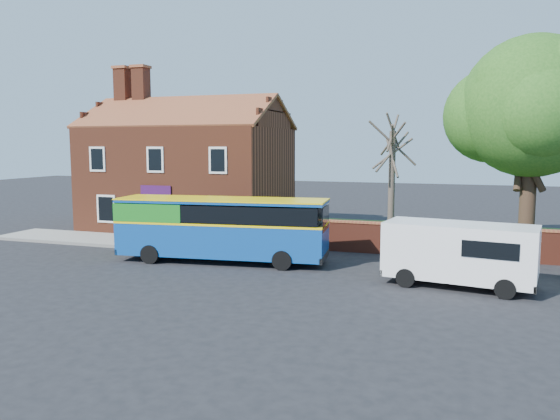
% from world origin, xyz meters
% --- Properties ---
extents(ground, '(120.00, 120.00, 0.00)m').
position_xyz_m(ground, '(0.00, 0.00, 0.00)').
color(ground, black).
rests_on(ground, ground).
extents(pavement, '(18.00, 3.50, 0.12)m').
position_xyz_m(pavement, '(-7.00, 5.75, 0.06)').
color(pavement, gray).
rests_on(pavement, ground).
extents(kerb, '(18.00, 0.15, 0.14)m').
position_xyz_m(kerb, '(-7.00, 4.00, 0.07)').
color(kerb, slate).
rests_on(kerb, ground).
extents(grass_strip, '(26.00, 12.00, 0.04)m').
position_xyz_m(grass_strip, '(13.00, 13.00, 0.02)').
color(grass_strip, '#426B28').
rests_on(grass_strip, ground).
extents(shop_building, '(12.30, 8.13, 10.50)m').
position_xyz_m(shop_building, '(-7.02, 11.50, 3.41)').
color(shop_building, brown).
rests_on(shop_building, ground).
extents(boundary_wall, '(22.00, 0.38, 1.60)m').
position_xyz_m(boundary_wall, '(13.00, 7.00, 0.81)').
color(boundary_wall, maroon).
rests_on(boundary_wall, ground).
extents(bus, '(9.99, 3.54, 2.98)m').
position_xyz_m(bus, '(-0.90, 2.68, 1.69)').
color(bus, '#0E479C').
rests_on(bus, ground).
extents(van_near, '(5.84, 3.05, 2.45)m').
position_xyz_m(van_near, '(9.98, 1.50, 1.37)').
color(van_near, white).
rests_on(van_near, ground).
extents(large_tree, '(8.92, 7.06, 10.88)m').
position_xyz_m(large_tree, '(13.20, 10.14, 7.12)').
color(large_tree, black).
rests_on(large_tree, ground).
extents(bare_tree, '(2.54, 3.02, 6.77)m').
position_xyz_m(bare_tree, '(6.29, 9.77, 3.47)').
color(bare_tree, '#4C4238').
rests_on(bare_tree, ground).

